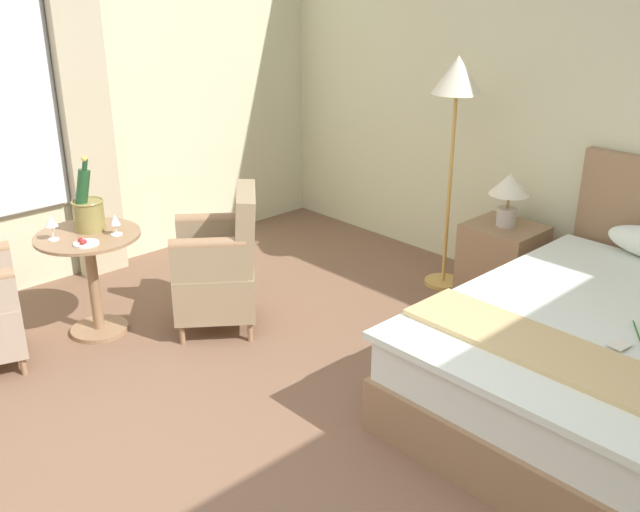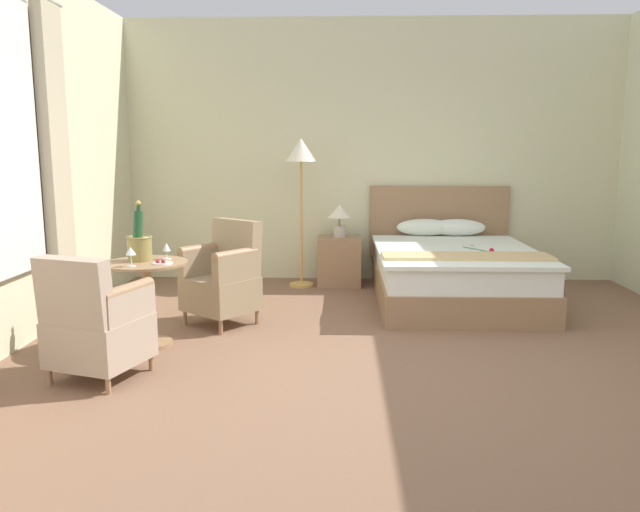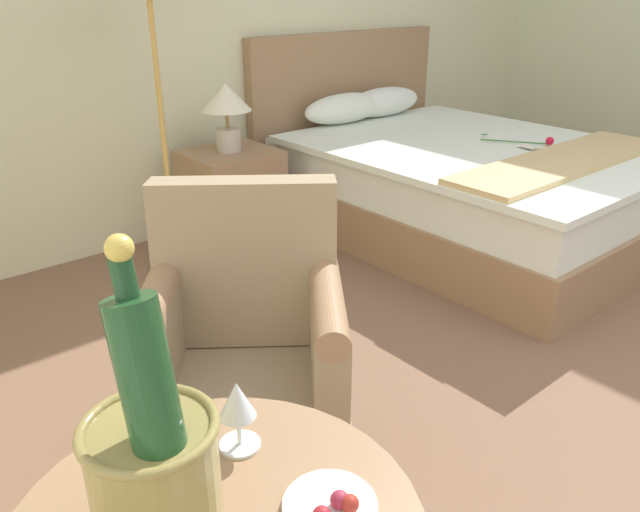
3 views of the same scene
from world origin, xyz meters
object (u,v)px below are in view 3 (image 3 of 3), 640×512
Objects in this scene: champagne_bucket at (154,459)px; wine_glass_near_edge at (237,404)px; bed at (457,181)px; snack_plate at (331,506)px; armchair_by_window at (246,367)px; bedside_lamp at (226,105)px; nightstand at (232,198)px.

wine_glass_near_edge is at bearing 22.34° from champagne_bucket.
snack_plate is at bearing -146.02° from bed.
armchair_by_window reaches higher than wine_glass_near_edge.
bed reaches higher than snack_plate.
snack_plate is (-1.39, -2.47, -0.13)m from bedside_lamp.
nightstand is 1.50× the size of bedside_lamp.
bed is 3.06m from wine_glass_near_edge.
armchair_by_window is at bearing 47.79° from champagne_bucket.
champagne_bucket reaches higher than wine_glass_near_edge.
champagne_bucket is 0.22m from wine_glass_near_edge.
bed is 5.91× the size of bedside_lamp.
wine_glass_near_edge is at bearing -122.19° from bedside_lamp.
armchair_by_window is at bearing 55.89° from wine_glass_near_edge.
nightstand is at bearing 57.81° from wine_glass_near_edge.
wine_glass_near_edge is 0.14× the size of armchair_by_window.
nightstand is at bearing 148.92° from bed.
bed is at bearing 29.69° from champagne_bucket.
armchair_by_window reaches higher than snack_plate.
wine_glass_near_edge is at bearing -124.11° from armchair_by_window.
champagne_bucket is 3.15× the size of snack_plate.
bedside_lamp is 2.65m from wine_glass_near_edge.
snack_plate is at bearing -119.34° from bedside_lamp.
armchair_by_window is at bearing -121.57° from nightstand.
nightstand is (-1.20, 0.72, -0.03)m from bed.
snack_plate is (0.03, -0.22, -0.08)m from wine_glass_near_edge.
wine_glass_near_edge is at bearing 96.69° from snack_plate.
nightstand is 2.01m from armchair_by_window.
champagne_bucket is 0.29m from snack_plate.
bed is at bearing -31.08° from nightstand.
bedside_lamp is 2.83m from champagne_bucket.
snack_plate is at bearing -119.34° from nightstand.
nightstand is 0.60× the size of armchair_by_window.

